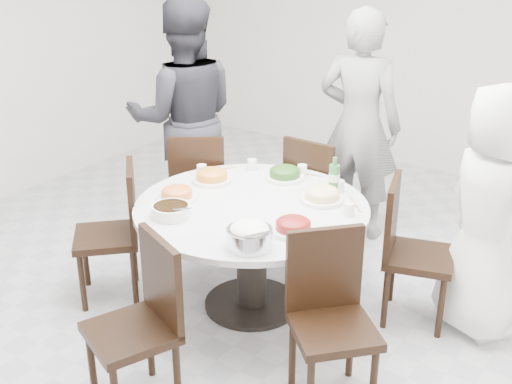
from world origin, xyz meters
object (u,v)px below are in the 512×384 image
Objects in this scene: chair_ne at (419,254)px; chair_sw at (106,234)px; diner_middle at (359,126)px; dining_table at (252,256)px; beverage_bottle at (334,175)px; chair_s at (130,329)px; soup_bowl at (171,211)px; chair_se at (334,326)px; rice_bowl at (249,238)px; chair_nw at (199,187)px; diner_left at (184,118)px; chair_n at (320,194)px; diner_right at (491,213)px.

chair_ne is 1.00× the size of chair_sw.
dining_table is at bearing 80.04° from diner_middle.
diner_middle is 0.99m from beverage_bottle.
diner_middle reaches higher than chair_s.
dining_table is 0.66m from soup_bowl.
chair_se is 0.66m from rice_bowl.
diner_left is at bearing -68.65° from chair_nw.
dining_table is 6.26× the size of soup_bowl.
soup_bowl is at bearing -125.06° from dining_table.
diner_left is at bearing 171.43° from beverage_bottle.
rice_bowl is (0.33, -0.48, 0.43)m from dining_table.
beverage_bottle is (-0.56, 1.00, 0.40)m from chair_se.
chair_n is 3.96× the size of soup_bowl.
chair_s is 1.70m from beverage_bottle.
chair_se is 3.96× the size of soup_bowl.
rice_bowl is at bearing 86.73° from diner_right.
soup_bowl is (0.58, 0.03, 0.31)m from chair_sw.
dining_table is 1.04m from chair_se.
chair_sw is at bearing 54.12° from chair_nw.
chair_ne is 1.11m from chair_n.
diner_middle is at bearing 27.56° from chair_ne.
diner_left reaches higher than chair_se.
chair_nw is at bearing 28.24° from chair_n.
chair_sw is (-0.83, -1.43, 0.00)m from chair_n.
diner_middle is 7.53× the size of beverage_bottle.
diner_left is at bearing 127.39° from soup_bowl.
beverage_bottle is (1.21, 0.94, 0.40)m from chair_sw.
chair_nw and chair_s have the same top height.
chair_s is at bearing 92.75° from diner_right.
chair_n is 1.54m from rice_bowl.
chair_nw reaches higher than rice_bowl.
chair_n is at bearing 104.47° from chair_sw.
diner_right reaches higher than chair_s.
chair_ne is 2.07m from chair_sw.
diner_right is 2.48m from diner_left.
beverage_bottle is at bearing 128.08° from chair_n.
rice_bowl is (1.49, -1.18, -0.15)m from diner_left.
beverage_bottle is (-0.63, -0.01, 0.40)m from chair_ne.
beverage_bottle is at bearing 89.83° from rice_bowl.
soup_bowl is (-1.19, 0.09, 0.31)m from chair_se.
dining_table is at bearing 124.33° from rice_bowl.
chair_n is at bearing 114.17° from chair_s.
rice_bowl is 1.07× the size of soup_bowl.
chair_se is 1.23m from soup_bowl.
chair_sw is 2.14m from diner_middle.
chair_n is 0.64m from diner_middle.
diner_left is (-2.48, 0.07, 0.16)m from diner_right.
soup_bowl is (-0.63, 0.05, -0.02)m from rice_bowl.
diner_right is (2.21, 0.10, 0.32)m from chair_nw.
diner_left reaches higher than chair_n.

